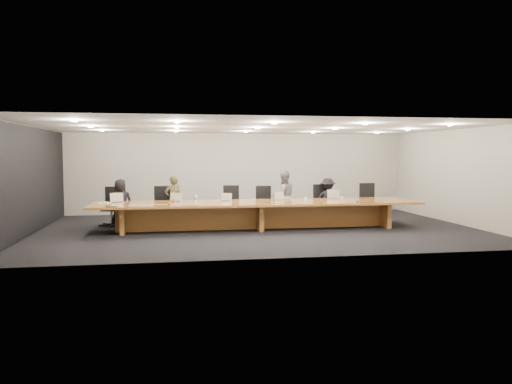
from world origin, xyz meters
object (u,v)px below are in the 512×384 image
chair_far_right (370,202)px  water_bottle (196,199)px  laptop_e (335,194)px  amber_mug (173,201)px  person_b (173,200)px  person_c (284,196)px  chair_right (324,202)px  chair_left (163,205)px  chair_mid_right (265,204)px  laptop_a (117,198)px  mic_center (268,203)px  laptop_c (226,197)px  chair_mid_left (231,204)px  laptop_b (175,197)px  mic_right (357,201)px  chair_far_left (111,206)px  paper_cup_near (306,199)px  person_a (121,203)px  conference_table (258,210)px  person_d (328,199)px  av_box (115,206)px  mic_left (169,205)px  laptop_d (281,196)px  paper_cup_far (342,198)px

chair_far_right → water_bottle: 5.59m
laptop_e → amber_mug: 4.66m
person_b → person_c: 3.32m
chair_right → chair_left: bearing=165.1°
chair_mid_right → person_c: (0.56, -0.08, 0.22)m
chair_right → laptop_a: chair_right is taller
amber_mug → mic_center: amber_mug is taller
chair_mid_right → chair_far_right: (3.31, -0.18, 0.03)m
laptop_e → laptop_c: bearing=-174.4°
chair_mid_left → laptop_b: size_ratio=3.46×
person_b → mic_right: (5.00, -1.76, 0.05)m
chair_far_left → mic_center: bearing=-11.0°
paper_cup_near → person_a: bearing=169.5°
conference_table → person_d: 2.74m
chair_mid_left → laptop_c: 1.09m
laptop_c → amber_mug: bearing=-157.7°
chair_far_right → laptop_a: chair_far_right is taller
chair_far_right → amber_mug: (-6.07, -0.94, 0.20)m
person_a → mic_right: (6.48, -1.66, 0.09)m
water_bottle → paper_cup_near: (3.12, 0.17, -0.06)m
chair_mid_left → person_d: (3.00, -0.05, 0.09)m
chair_far_left → laptop_e: size_ratio=3.09×
paper_cup_near → av_box: paper_cup_near is taller
laptop_e → mic_center: size_ratio=3.03×
person_d → water_bottle: size_ratio=6.23×
mic_left → chair_mid_right: bearing=33.2°
person_a → person_b: size_ratio=0.94×
chair_right → person_d: bearing=8.7°
chair_far_left → laptop_b: 2.06m
person_b → laptop_b: 0.90m
laptop_d → paper_cup_far: 1.84m
chair_mid_left → laptop_d: bearing=-31.5°
chair_far_right → paper_cup_near: size_ratio=13.05×
mic_left → chair_far_left: bearing=132.2°
person_d → av_box: size_ratio=6.96×
amber_mug → mic_center: size_ratio=0.72×
paper_cup_far → chair_far_right: bearing=33.2°
paper_cup_near → person_b: bearing=164.0°
person_c → laptop_c: person_c is taller
laptop_a → person_a: bearing=73.5°
av_box → mic_center: bearing=28.4°
laptop_c → mic_left: 1.78m
chair_mid_right → amber_mug: (-2.76, -1.12, 0.23)m
person_c → water_bottle: bearing=10.9°
chair_far_left → mic_right: 7.00m
chair_right → person_d: person_d is taller
chair_right → mic_left: chair_right is taller
laptop_d → laptop_a: bearing=160.8°
chair_mid_right → av_box: chair_mid_right is taller
person_a → mic_right: bearing=157.8°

